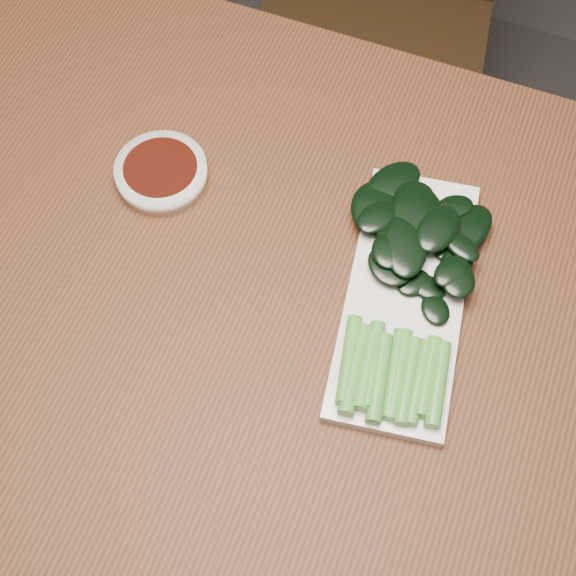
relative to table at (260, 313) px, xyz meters
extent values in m
plane|color=#2E2C2C|center=(0.00, 0.00, -0.68)|extent=(6.00, 6.00, 0.00)
cube|color=#4F2916|center=(0.00, 0.00, 0.05)|extent=(1.40, 0.80, 0.04)
cylinder|color=#4F2916|center=(-0.64, 0.34, -0.32)|extent=(0.05, 0.05, 0.71)
cube|color=black|center=(-0.07, 0.66, -0.25)|extent=(0.49, 0.49, 0.04)
cylinder|color=black|center=(-0.23, 0.45, -0.47)|extent=(0.04, 0.04, 0.41)
cylinder|color=black|center=(0.14, 0.51, -0.47)|extent=(0.04, 0.04, 0.41)
cylinder|color=black|center=(-0.28, 0.82, -0.47)|extent=(0.04, 0.04, 0.41)
cylinder|color=black|center=(0.08, 0.88, -0.47)|extent=(0.04, 0.04, 0.41)
cylinder|color=white|center=(-0.17, 0.09, 0.08)|extent=(0.11, 0.11, 0.02)
cylinder|color=#380C05|center=(-0.17, 0.09, 0.09)|extent=(0.09, 0.09, 0.00)
cube|color=white|center=(0.16, 0.04, 0.08)|extent=(0.18, 0.34, 0.01)
cylinder|color=#4C9F37|center=(0.13, -0.06, 0.09)|extent=(0.04, 0.10, 0.02)
cylinder|color=#4C9F37|center=(0.14, -0.07, 0.09)|extent=(0.03, 0.10, 0.02)
cylinder|color=#4C9F37|center=(0.15, -0.06, 0.09)|extent=(0.03, 0.09, 0.02)
cylinder|color=#4C9F37|center=(0.15, -0.05, 0.09)|extent=(0.04, 0.10, 0.02)
cylinder|color=#4C9F37|center=(0.16, -0.07, 0.09)|extent=(0.04, 0.10, 0.02)
cylinder|color=#4C9F37|center=(0.18, -0.05, 0.09)|extent=(0.03, 0.10, 0.01)
cylinder|color=#4C9F37|center=(0.18, -0.05, 0.09)|extent=(0.03, 0.10, 0.01)
cylinder|color=#4C9F37|center=(0.19, -0.06, 0.09)|extent=(0.03, 0.10, 0.02)
cylinder|color=#4C9F37|center=(0.20, -0.05, 0.09)|extent=(0.03, 0.10, 0.01)
cylinder|color=#4C9F37|center=(0.21, -0.04, 0.09)|extent=(0.03, 0.09, 0.02)
cylinder|color=#4C9F37|center=(0.22, -0.05, 0.09)|extent=(0.03, 0.10, 0.02)
ellipsoid|color=black|center=(0.13, 0.06, 0.10)|extent=(0.07, 0.07, 0.01)
ellipsoid|color=black|center=(0.11, 0.12, 0.10)|extent=(0.04, 0.03, 0.01)
ellipsoid|color=black|center=(0.10, 0.13, 0.09)|extent=(0.08, 0.09, 0.01)
ellipsoid|color=black|center=(0.10, 0.12, 0.10)|extent=(0.06, 0.06, 0.01)
ellipsoid|color=black|center=(0.18, 0.12, 0.09)|extent=(0.05, 0.06, 0.01)
ellipsoid|color=black|center=(0.20, 0.10, 0.09)|extent=(0.04, 0.06, 0.01)
ellipsoid|color=black|center=(0.20, 0.14, 0.09)|extent=(0.07, 0.09, 0.01)
ellipsoid|color=black|center=(0.17, 0.13, 0.11)|extent=(0.06, 0.08, 0.01)
ellipsoid|color=black|center=(0.13, 0.16, 0.10)|extent=(0.07, 0.07, 0.01)
ellipsoid|color=black|center=(0.20, 0.08, 0.10)|extent=(0.05, 0.06, 0.01)
ellipsoid|color=black|center=(0.13, 0.08, 0.10)|extent=(0.05, 0.06, 0.01)
ellipsoid|color=black|center=(0.18, 0.17, 0.10)|extent=(0.05, 0.05, 0.01)
ellipsoid|color=black|center=(0.10, 0.18, 0.10)|extent=(0.08, 0.09, 0.01)
ellipsoid|color=black|center=(0.14, 0.09, 0.10)|extent=(0.08, 0.07, 0.01)
ellipsoid|color=black|center=(0.14, 0.14, 0.10)|extent=(0.08, 0.09, 0.01)
ellipsoid|color=black|center=(0.20, 0.11, 0.10)|extent=(0.06, 0.05, 0.01)
ellipsoid|color=black|center=(0.14, 0.09, 0.10)|extent=(0.08, 0.10, 0.01)
ellipsoid|color=black|center=(0.15, 0.11, 0.10)|extent=(0.06, 0.06, 0.01)
ellipsoid|color=black|center=(0.15, 0.12, 0.10)|extent=(0.04, 0.03, 0.01)
ellipsoid|color=black|center=(0.21, 0.07, 0.10)|extent=(0.05, 0.06, 0.01)
ellipsoid|color=black|center=(0.18, 0.06, 0.09)|extent=(0.04, 0.03, 0.01)
ellipsoid|color=black|center=(0.16, 0.06, 0.09)|extent=(0.05, 0.05, 0.01)
ellipsoid|color=black|center=(0.20, 0.03, 0.09)|extent=(0.05, 0.05, 0.01)
ellipsoid|color=black|center=(0.16, 0.06, 0.09)|extent=(0.04, 0.04, 0.01)
camera|label=1|loc=(0.19, -0.38, 0.88)|focal=50.00mm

